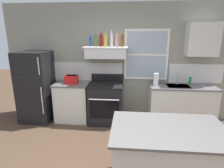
# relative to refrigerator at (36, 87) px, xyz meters

# --- Properties ---
(back_wall) EXTENTS (5.40, 0.11, 2.70)m
(back_wall) POSITION_rel_refrigerator_xyz_m (1.93, 0.39, 0.54)
(back_wall) COLOR gray
(back_wall) RESTS_ON ground_plane
(refrigerator) EXTENTS (0.70, 0.72, 1.63)m
(refrigerator) POSITION_rel_refrigerator_xyz_m (0.00, 0.00, 0.00)
(refrigerator) COLOR black
(refrigerator) RESTS_ON ground_plane
(counter_left_of_stove) EXTENTS (0.79, 0.63, 0.91)m
(counter_left_of_stove) POSITION_rel_refrigerator_xyz_m (0.85, 0.06, -0.36)
(counter_left_of_stove) COLOR silver
(counter_left_of_stove) RESTS_ON ground_plane
(toaster) EXTENTS (0.30, 0.20, 0.19)m
(toaster) POSITION_rel_refrigerator_xyz_m (0.86, 0.03, 0.19)
(toaster) COLOR red
(toaster) RESTS_ON counter_left_of_stove
(stove_range) EXTENTS (0.76, 0.69, 1.09)m
(stove_range) POSITION_rel_refrigerator_xyz_m (1.65, 0.02, -0.35)
(stove_range) COLOR black
(stove_range) RESTS_ON ground_plane
(range_hood_shelf) EXTENTS (0.96, 0.52, 0.24)m
(range_hood_shelf) POSITION_rel_refrigerator_xyz_m (1.65, 0.12, 0.81)
(range_hood_shelf) COLOR silver
(bottle_blue_liqueur) EXTENTS (0.07, 0.07, 0.25)m
(bottle_blue_liqueur) POSITION_rel_refrigerator_xyz_m (1.30, 0.16, 1.04)
(bottle_blue_liqueur) COLOR #1E478C
(bottle_blue_liqueur) RESTS_ON range_hood_shelf
(bottle_olive_oil_square) EXTENTS (0.06, 0.06, 0.28)m
(bottle_olive_oil_square) POSITION_rel_refrigerator_xyz_m (1.42, 0.12, 1.05)
(bottle_olive_oil_square) COLOR #4C601E
(bottle_olive_oil_square) RESTS_ON range_hood_shelf
(bottle_red_label_wine) EXTENTS (0.07, 0.07, 0.30)m
(bottle_red_label_wine) POSITION_rel_refrigerator_xyz_m (1.54, 0.15, 1.06)
(bottle_red_label_wine) COLOR maroon
(bottle_red_label_wine) RESTS_ON range_hood_shelf
(bottle_champagne_gold_foil) EXTENTS (0.08, 0.08, 0.31)m
(bottle_champagne_gold_foil) POSITION_rel_refrigerator_xyz_m (1.64, 0.08, 1.06)
(bottle_champagne_gold_foil) COLOR #B29333
(bottle_champagne_gold_foil) RESTS_ON range_hood_shelf
(bottle_clear_tall) EXTENTS (0.06, 0.06, 0.34)m
(bottle_clear_tall) POSITION_rel_refrigerator_xyz_m (1.77, 0.12, 1.07)
(bottle_clear_tall) COLOR silver
(bottle_clear_tall) RESTS_ON range_hood_shelf
(bottle_rose_pink) EXTENTS (0.07, 0.07, 0.31)m
(bottle_rose_pink) POSITION_rel_refrigerator_xyz_m (1.88, 0.08, 1.06)
(bottle_rose_pink) COLOR #C67F84
(bottle_rose_pink) RESTS_ON range_hood_shelf
(bottle_amber_wine) EXTENTS (0.07, 0.07, 0.29)m
(bottle_amber_wine) POSITION_rel_refrigerator_xyz_m (2.01, 0.06, 1.05)
(bottle_amber_wine) COLOR brown
(bottle_amber_wine) RESTS_ON range_hood_shelf
(counter_right_with_sink) EXTENTS (1.43, 0.63, 0.91)m
(counter_right_with_sink) POSITION_rel_refrigerator_xyz_m (3.35, 0.06, -0.36)
(counter_right_with_sink) COLOR silver
(counter_right_with_sink) RESTS_ON ground_plane
(sink_faucet) EXTENTS (0.03, 0.17, 0.28)m
(sink_faucet) POSITION_rel_refrigerator_xyz_m (3.25, 0.16, 0.27)
(sink_faucet) COLOR silver
(sink_faucet) RESTS_ON counter_right_with_sink
(paper_towel_roll) EXTENTS (0.11, 0.11, 0.27)m
(paper_towel_roll) POSITION_rel_refrigerator_xyz_m (2.76, 0.06, 0.23)
(paper_towel_roll) COLOR white
(paper_towel_roll) RESTS_ON counter_right_with_sink
(dish_soap_bottle) EXTENTS (0.06, 0.06, 0.18)m
(dish_soap_bottle) POSITION_rel_refrigerator_xyz_m (3.53, 0.16, 0.18)
(dish_soap_bottle) COLOR #268C3F
(dish_soap_bottle) RESTS_ON counter_right_with_sink
(kitchen_island) EXTENTS (1.40, 0.90, 0.91)m
(kitchen_island) POSITION_rel_refrigerator_xyz_m (2.66, -1.91, -0.36)
(kitchen_island) COLOR silver
(kitchen_island) RESTS_ON ground_plane
(upper_cabinet_right) EXTENTS (0.64, 0.32, 0.70)m
(upper_cabinet_right) POSITION_rel_refrigerator_xyz_m (3.70, 0.20, 1.08)
(upper_cabinet_right) COLOR silver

